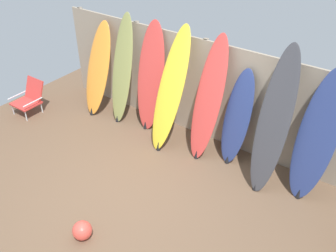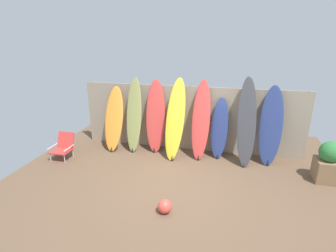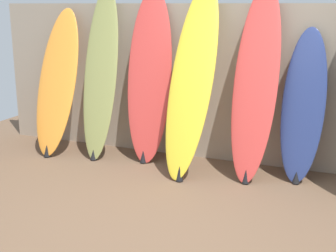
# 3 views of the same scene
# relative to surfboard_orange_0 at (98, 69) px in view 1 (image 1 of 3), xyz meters

# --- Properties ---
(ground) EXTENTS (7.68, 7.68, 0.00)m
(ground) POSITION_rel_surfboard_orange_0_xyz_m (2.06, -1.57, -0.87)
(ground) COLOR brown
(fence_back) EXTENTS (6.08, 0.11, 1.80)m
(fence_back) POSITION_rel_surfboard_orange_0_xyz_m (2.06, 0.43, 0.03)
(fence_back) COLOR gray
(fence_back) RESTS_ON ground
(surfboard_orange_0) EXTENTS (0.53, 0.70, 1.76)m
(surfboard_orange_0) POSITION_rel_surfboard_orange_0_xyz_m (0.00, 0.00, 0.00)
(surfboard_orange_0) COLOR orange
(surfboard_orange_0) RESTS_ON ground
(surfboard_olive_1) EXTENTS (0.44, 0.57, 2.01)m
(surfboard_olive_1) POSITION_rel_surfboard_orange_0_xyz_m (0.58, 0.05, 0.12)
(surfboard_olive_1) COLOR olive
(surfboard_olive_1) RESTS_ON ground
(surfboard_red_2) EXTENTS (0.57, 0.53, 1.98)m
(surfboard_red_2) POSITION_rel_surfboard_orange_0_xyz_m (1.17, 0.14, 0.10)
(surfboard_red_2) COLOR #D13D38
(surfboard_red_2) RESTS_ON ground
(surfboard_yellow_3) EXTENTS (0.57, 0.89, 2.06)m
(surfboard_yellow_3) POSITION_rel_surfboard_orange_0_xyz_m (1.76, -0.09, 0.15)
(surfboard_yellow_3) COLOR yellow
(surfboard_yellow_3) RESTS_ON ground
(surfboard_red_4) EXTENTS (0.48, 0.70, 2.02)m
(surfboard_red_4) POSITION_rel_surfboard_orange_0_xyz_m (2.42, 0.04, 0.12)
(surfboard_red_4) COLOR #D13D38
(surfboard_red_4) RESTS_ON ground
(surfboard_navy_5) EXTENTS (0.46, 0.48, 1.58)m
(surfboard_navy_5) POSITION_rel_surfboard_orange_0_xyz_m (2.90, 0.14, -0.10)
(surfboard_navy_5) COLOR navy
(surfboard_navy_5) RESTS_ON ground
(surfboard_charcoal_6) EXTENTS (0.51, 0.78, 2.14)m
(surfboard_charcoal_6) POSITION_rel_surfboard_orange_0_xyz_m (3.54, -0.06, 0.19)
(surfboard_charcoal_6) COLOR #38383D
(surfboard_charcoal_6) RESTS_ON ground
(surfboard_navy_7) EXTENTS (0.59, 0.61, 1.95)m
(surfboard_navy_7) POSITION_rel_surfboard_orange_0_xyz_m (4.13, 0.07, 0.09)
(surfboard_navy_7) COLOR navy
(surfboard_navy_7) RESTS_ON ground
(beach_chair) EXTENTS (0.50, 0.56, 0.65)m
(beach_chair) POSITION_rel_surfboard_orange_0_xyz_m (-1.07, -0.89, -0.55)
(beach_chair) COLOR silver
(beach_chair) RESTS_ON ground
(beach_ball) EXTENTS (0.26, 0.26, 0.26)m
(beach_ball) POSITION_rel_surfboard_orange_0_xyz_m (2.08, -2.52, -0.74)
(beach_ball) COLOR #E54C3F
(beach_ball) RESTS_ON ground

